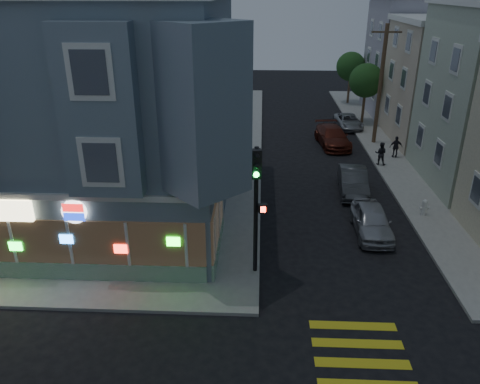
# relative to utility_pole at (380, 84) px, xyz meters

# --- Properties ---
(ground) EXTENTS (120.00, 120.00, 0.00)m
(ground) POSITION_rel_utility_pole_xyz_m (-12.00, -24.00, -4.80)
(ground) COLOR black
(ground) RESTS_ON ground
(sidewalk_nw) EXTENTS (33.00, 42.00, 0.15)m
(sidewalk_nw) POSITION_rel_utility_pole_xyz_m (-25.50, -1.00, -4.72)
(sidewalk_nw) COLOR gray
(sidewalk_nw) RESTS_ON ground
(corner_building) EXTENTS (14.60, 14.60, 11.40)m
(corner_building) POSITION_rel_utility_pole_xyz_m (-18.00, -13.02, 1.02)
(corner_building) COLOR slate
(corner_building) RESTS_ON sidewalk_nw
(row_house_c) EXTENTS (12.00, 8.60, 9.00)m
(row_house_c) POSITION_rel_utility_pole_xyz_m (7.50, 1.00, -0.15)
(row_house_c) COLOR beige
(row_house_c) RESTS_ON sidewalk_ne
(row_house_d) EXTENTS (12.00, 8.60, 10.50)m
(row_house_d) POSITION_rel_utility_pole_xyz_m (7.50, 10.00, 0.60)
(row_house_d) COLOR #9692A0
(row_house_d) RESTS_ON sidewalk_ne
(utility_pole) EXTENTS (2.20, 0.30, 9.00)m
(utility_pole) POSITION_rel_utility_pole_xyz_m (0.00, 0.00, 0.00)
(utility_pole) COLOR #4C3826
(utility_pole) RESTS_ON sidewalk_ne
(street_tree_near) EXTENTS (3.00, 3.00, 5.30)m
(street_tree_near) POSITION_rel_utility_pole_xyz_m (0.20, 6.00, -0.86)
(street_tree_near) COLOR #4C3826
(street_tree_near) RESTS_ON sidewalk_ne
(street_tree_far) EXTENTS (3.00, 3.00, 5.30)m
(street_tree_far) POSITION_rel_utility_pole_xyz_m (0.20, 14.00, -0.86)
(street_tree_far) COLOR #4C3826
(street_tree_far) RESTS_ON sidewalk_ne
(pedestrian_a) EXTENTS (0.93, 0.81, 1.62)m
(pedestrian_a) POSITION_rel_utility_pole_xyz_m (-0.70, -5.22, -3.84)
(pedestrian_a) COLOR black
(pedestrian_a) RESTS_ON sidewalk_ne
(pedestrian_b) EXTENTS (0.92, 0.40, 1.56)m
(pedestrian_b) POSITION_rel_utility_pole_xyz_m (0.76, -3.60, -3.87)
(pedestrian_b) COLOR #232129
(pedestrian_b) RESTS_ON sidewalk_ne
(parked_car_a) EXTENTS (1.80, 4.31, 1.46)m
(parked_car_a) POSITION_rel_utility_pole_xyz_m (-3.36, -15.10, -4.07)
(parked_car_a) COLOR #A1A3A9
(parked_car_a) RESTS_ON ground
(parked_car_b) EXTENTS (1.91, 4.60, 1.48)m
(parked_car_b) POSITION_rel_utility_pole_xyz_m (-3.40, -9.90, -4.06)
(parked_car_b) COLOR #3C3F42
(parked_car_b) RESTS_ON ground
(parked_car_c) EXTENTS (2.67, 5.39, 1.50)m
(parked_car_c) POSITION_rel_utility_pole_xyz_m (-3.40, -0.66, -4.04)
(parked_car_c) COLOR #561E13
(parked_car_c) RESTS_ON ground
(parked_car_d) EXTENTS (2.28, 4.43, 1.20)m
(parked_car_d) POSITION_rel_utility_pole_xyz_m (-1.30, 4.54, -4.20)
(parked_car_d) COLOR #979AA1
(parked_car_d) RESTS_ON ground
(traffic_signal) EXTENTS (0.70, 0.64, 5.69)m
(traffic_signal) POSITION_rel_utility_pole_xyz_m (-9.18, -19.14, -0.80)
(traffic_signal) COLOR black
(traffic_signal) RESTS_ON sidewalk_nw
(fire_hydrant) EXTENTS (0.52, 0.30, 0.90)m
(fire_hydrant) POSITION_rel_utility_pole_xyz_m (-0.10, -13.11, -4.17)
(fire_hydrant) COLOR silver
(fire_hydrant) RESTS_ON sidewalk_ne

